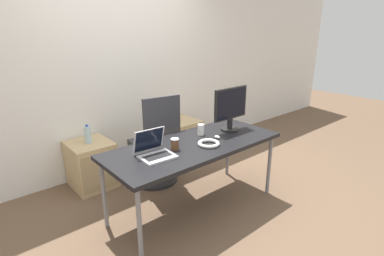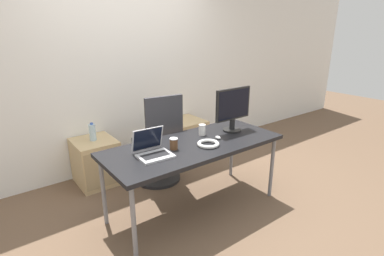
{
  "view_description": "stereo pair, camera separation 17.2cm",
  "coord_description": "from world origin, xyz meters",
  "views": [
    {
      "loc": [
        -1.81,
        -2.07,
        1.82
      ],
      "look_at": [
        0.0,
        0.04,
        0.89
      ],
      "focal_mm": 28.0,
      "sensor_mm": 36.0,
      "label": 1
    },
    {
      "loc": [
        -1.67,
        -2.18,
        1.82
      ],
      "look_at": [
        0.0,
        0.04,
        0.89
      ],
      "focal_mm": 28.0,
      "sensor_mm": 36.0,
      "label": 2
    }
  ],
  "objects": [
    {
      "name": "coffee_cup_brown",
      "position": [
        -0.24,
        -0.0,
        0.79
      ],
      "size": [
        0.08,
        0.08,
        0.11
      ],
      "color": "brown",
      "rests_on": "desk"
    },
    {
      "name": "wall_back",
      "position": [
        0.0,
        1.47,
        1.3
      ],
      "size": [
        10.0,
        0.05,
        2.6
      ],
      "color": "white",
      "rests_on": "ground_plane"
    },
    {
      "name": "cable_coil",
      "position": [
        0.07,
        -0.13,
        0.76
      ],
      "size": [
        0.21,
        0.21,
        0.03
      ],
      "color": "white",
      "rests_on": "desk"
    },
    {
      "name": "laptop_center",
      "position": [
        -0.47,
        -0.0,
        0.79
      ],
      "size": [
        0.31,
        0.3,
        0.24
      ],
      "color": "silver",
      "rests_on": "desk"
    },
    {
      "name": "desk",
      "position": [
        0.0,
        0.0,
        0.69
      ],
      "size": [
        1.8,
        0.75,
        0.74
      ],
      "color": "black",
      "rests_on": "ground_plane"
    },
    {
      "name": "mouse",
      "position": [
        0.27,
        -0.05,
        0.75
      ],
      "size": [
        0.04,
        0.07,
        0.03
      ],
      "color": "silver",
      "rests_on": "desk"
    },
    {
      "name": "cabinet_right",
      "position": [
        0.75,
        1.17,
        0.28
      ],
      "size": [
        0.47,
        0.52,
        0.55
      ],
      "color": "tan",
      "rests_on": "ground_plane"
    },
    {
      "name": "ground_plane",
      "position": [
        0.0,
        0.0,
        0.0
      ],
      "size": [
        14.0,
        14.0,
        0.0
      ],
      "primitive_type": "plane",
      "color": "brown"
    },
    {
      "name": "office_chair",
      "position": [
        0.02,
        0.72,
        0.43
      ],
      "size": [
        0.56,
        0.59,
        1.12
      ],
      "color": "#232326",
      "rests_on": "ground_plane"
    },
    {
      "name": "water_bottle",
      "position": [
        -0.61,
        1.18,
        0.65
      ],
      "size": [
        0.08,
        0.08,
        0.22
      ],
      "color": "silver",
      "rests_on": "cabinet_left"
    },
    {
      "name": "monitor",
      "position": [
        0.56,
        0.05,
        0.99
      ],
      "size": [
        0.47,
        0.2,
        0.48
      ],
      "color": "black",
      "rests_on": "desk"
    },
    {
      "name": "coffee_cup_white",
      "position": [
        0.22,
        0.14,
        0.8
      ],
      "size": [
        0.07,
        0.07,
        0.12
      ],
      "color": "white",
      "rests_on": "desk"
    },
    {
      "name": "cabinet_left",
      "position": [
        -0.61,
        1.17,
        0.28
      ],
      "size": [
        0.47,
        0.52,
        0.55
      ],
      "color": "tan",
      "rests_on": "ground_plane"
    }
  ]
}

